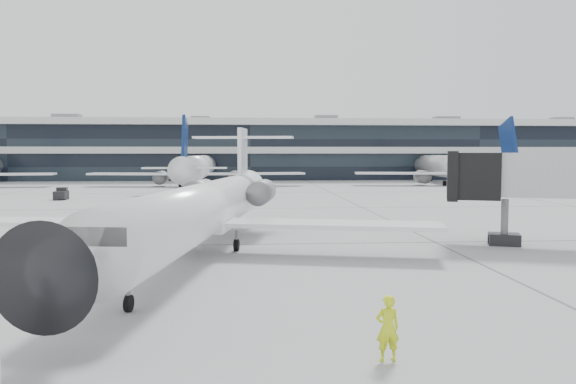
{
  "coord_description": "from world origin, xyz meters",
  "views": [
    {
      "loc": [
        -0.48,
        -30.54,
        5.02
      ],
      "look_at": [
        1.99,
        3.92,
        2.6
      ],
      "focal_mm": 35.0,
      "sensor_mm": 36.0,
      "label": 1
    }
  ],
  "objects": [
    {
      "name": "terminal",
      "position": [
        0.0,
        82.0,
        5.0
      ],
      "size": [
        170.0,
        22.0,
        10.0
      ],
      "primitive_type": "cube",
      "color": "black",
      "rests_on": "ground"
    },
    {
      "name": "traffic_cone",
      "position": [
        -1.71,
        7.65,
        0.23
      ],
      "size": [
        0.44,
        0.44,
        0.49
      ],
      "rotation": [
        0.0,
        0.0,
        -0.43
      ],
      "color": "#F8600D",
      "rests_on": "ground"
    },
    {
      "name": "far_tug",
      "position": [
        -20.5,
        31.11,
        0.58
      ],
      "size": [
        1.35,
        2.12,
        1.3
      ],
      "rotation": [
        0.0,
        0.0,
        0.07
      ],
      "color": "black",
      "rests_on": "ground"
    },
    {
      "name": "ground",
      "position": [
        0.0,
        0.0,
        0.0
      ],
      "size": [
        220.0,
        220.0,
        0.0
      ],
      "primitive_type": "plane",
      "color": "#99999C",
      "rests_on": "ground"
    },
    {
      "name": "regional_jet",
      "position": [
        -2.68,
        -2.91,
        2.3
      ],
      "size": [
        23.29,
        29.05,
        6.72
      ],
      "rotation": [
        0.0,
        0.0,
        -0.16
      ],
      "color": "white",
      "rests_on": "ground"
    },
    {
      "name": "bg_jet_right",
      "position": [
        32.0,
        55.0,
        0.0
      ],
      "size": [
        32.0,
        40.0,
        9.6
      ],
      "primitive_type": null,
      "color": "white",
      "rests_on": "ground"
    },
    {
      "name": "ramp_worker",
      "position": [
        2.86,
        -17.53,
        0.81
      ],
      "size": [
        0.62,
        0.44,
        1.62
      ],
      "primitive_type": "imported",
      "rotation": [
        0.0,
        0.0,
        3.23
      ],
      "color": "#D2EC18",
      "rests_on": "ground"
    },
    {
      "name": "bg_jet_center",
      "position": [
        -8.0,
        55.0,
        0.0
      ],
      "size": [
        32.0,
        40.0,
        9.6
      ],
      "primitive_type": null,
      "color": "white",
      "rests_on": "ground"
    }
  ]
}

